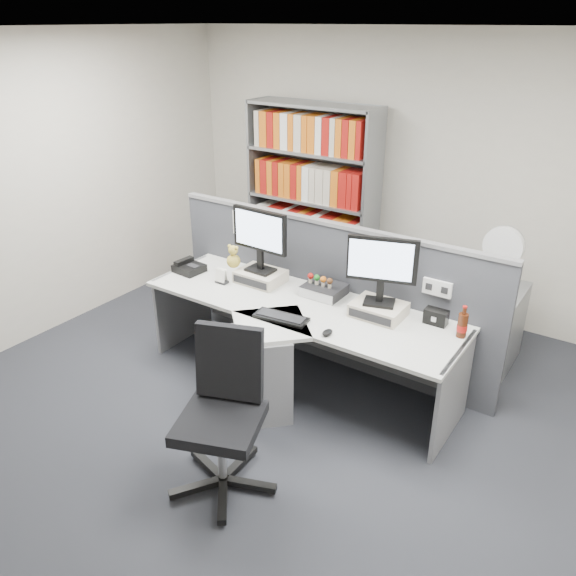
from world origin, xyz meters
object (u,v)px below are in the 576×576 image
Objects in this scene: monitor_left at (260,235)px; office_chair at (224,408)px; desk_phone at (189,267)px; filing_cabinet at (490,326)px; desk at (284,344)px; desk_calendar at (222,277)px; monitor_right at (382,265)px; keyboard at (281,317)px; cola_bottle at (462,325)px; mouse at (327,333)px; speaker at (436,317)px; shelving_unit at (312,203)px; desk_fan at (503,251)px; desktop_pc at (324,290)px.

monitor_left is 1.65m from office_chair.
desk_phone is 2.67m from filing_cabinet.
desk is 0.84m from desk_calendar.
monitor_right reaches higher than filing_cabinet.
office_chair is at bearing -78.11° from keyboard.
desk is 10.87× the size of cola_bottle.
desk_phone is 1.83m from office_chair.
cola_bottle is 1.08m from filing_cabinet.
desk_phone is at bearing -164.86° from monitor_left.
mouse is at bearing 76.56° from office_chair.
filing_cabinet is (0.20, 0.90, -0.43)m from speaker.
shelving_unit is at bearing 94.82° from desk_calendar.
keyboard is 0.77× the size of desk_fan.
desktop_pc is 0.65m from mouse.
monitor_right is 5.25× the size of mouse.
monitor_left is 0.49m from desk_calendar.
desktop_pc is (0.58, 0.08, -0.38)m from monitor_left.
monitor_right is at bearing 8.49° from desk_calendar.
desktop_pc is (0.08, 0.46, 0.31)m from desk.
speaker is 0.08× the size of shelving_unit.
monitor_left reaches higher than cola_bottle.
mouse is at bearing -117.41° from filing_cabinet.
monitor_left is 1.10m from monitor_right.
monitor_right is 3.11× the size of speaker.
filing_cabinet is (1.20, 1.40, -0.11)m from desk.
desk_calendar reaches higher than speaker.
desktop_pc is 0.54m from keyboard.
desk_calendar is 0.75× the size of speaker.
monitor_left is at bearing -74.75° from shelving_unit.
office_chair reaches higher than desktop_pc.
cola_bottle is 2.56m from shelving_unit.
monitor_right reaches higher than keyboard.
desk_fan reaches higher than mouse.
shelving_unit is at bearing 167.92° from desk_fan.
keyboard is at bearing -128.67° from desk_fan.
office_chair is (-0.98, -2.38, -0.49)m from desk_fan.
keyboard is 2.53× the size of speaker.
keyboard is (0.52, -0.45, -0.41)m from monitor_left.
desk_phone reaches higher than desktop_pc.
desk_calendar is at bearing 167.38° from mouse.
speaker is at bearing -35.28° from shelving_unit.
office_chair is (1.37, -1.19, -0.20)m from desk_phone.
monitor_right is at bearing -176.61° from cola_bottle.
speaker is at bearing 4.48° from monitor_left.
monitor_left is 0.78m from desk_phone.
office_chair reaches higher than keyboard.
desk is 15.43× the size of speaker.
monitor_right is 1.18m from desk_fan.
mouse is 0.05× the size of shelving_unit.
mouse is 0.10× the size of office_chair.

